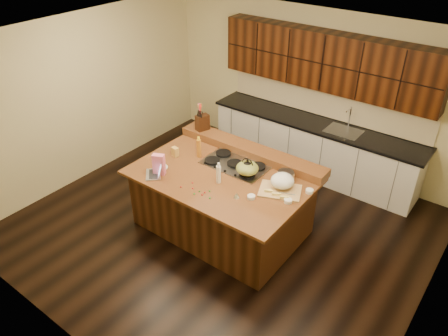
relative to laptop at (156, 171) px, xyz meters
The scene contains 30 objects.
room 0.96m from the laptop, 37.23° to the left, with size 5.52×5.02×2.72m.
island 1.02m from the laptop, 37.23° to the left, with size 2.40×1.60×0.92m.
back_ledge 1.42m from the laptop, 60.28° to the left, with size 2.40×0.30×0.12m, color #301C0A.
cooktop 1.09m from the laptop, 49.84° to the left, with size 0.92×0.52×0.05m.
back_counter 2.94m from the laptop, 69.98° to the left, with size 3.70×0.66×2.40m.
kettle 1.23m from the laptop, 35.07° to the left, with size 0.20×0.20×0.18m, color black.
green_bowl 1.23m from the laptop, 35.07° to the left, with size 0.31×0.31×0.17m, color olive.
laptop is the anchor object (origin of this frame).
oil_bottle 0.74m from the laptop, 78.52° to the left, with size 0.07×0.07×0.27m, color #B96D20.
vinegar_bottle 0.87m from the laptop, 24.69° to the left, with size 0.06×0.06×0.25m, color silver.
wooden_tray 1.69m from the laptop, 25.34° to the left, with size 0.63×0.55×0.21m.
ramekin_a 1.37m from the laptop, 13.46° to the left, with size 0.10×0.10×0.04m, color white.
ramekin_b 1.82m from the laptop, 16.85° to the left, with size 0.10×0.10×0.04m, color white.
ramekin_c 2.05m from the laptop, 25.27° to the left, with size 0.10×0.10×0.04m, color white.
strainer_bowl 1.74m from the laptop, 33.68° to the left, with size 0.24×0.24×0.09m, color #996B3F.
kitchen_timer 1.20m from the laptop, 10.96° to the left, with size 0.08×0.08×0.07m, color silver.
pink_bag 0.11m from the laptop, 68.66° to the left, with size 0.16×0.09×0.30m, color pink.
candy_plate 0.19m from the laptop, 114.48° to the left, with size 0.18×0.18×0.01m, color white.
package_box 0.55m from the laptop, 104.91° to the left, with size 0.10×0.07×0.14m, color gold.
utensil_crock 1.27m from the laptop, 101.24° to the left, with size 0.12×0.12×0.14m, color white.
knife_block 1.27m from the laptop, 99.40° to the left, with size 0.12×0.20×0.24m, color black.
gumdrop_0 0.80m from the laptop, ahead, with size 0.02×0.02×0.02m, color red.
gumdrop_1 0.71m from the laptop, ahead, with size 0.02×0.02×0.02m, color #198C26.
gumdrop_2 0.80m from the laptop, ahead, with size 0.02×0.02×0.02m, color red.
gumdrop_3 0.92m from the laptop, ahead, with size 0.02×0.02×0.02m, color #198C26.
gumdrop_4 0.62m from the laptop, ahead, with size 0.02×0.02×0.02m, color red.
gumdrop_5 0.73m from the laptop, ahead, with size 0.02×0.02×0.02m, color #198C26.
gumdrop_6 0.54m from the laptop, 14.34° to the left, with size 0.02×0.02×0.02m, color red.
gumdrop_7 0.83m from the laptop, ahead, with size 0.02×0.02×0.02m, color #198C26.
gumdrop_8 0.47m from the laptop, ahead, with size 0.02×0.02×0.02m, color red.
Camera 1 is at (3.03, -3.95, 4.15)m, focal length 35.00 mm.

